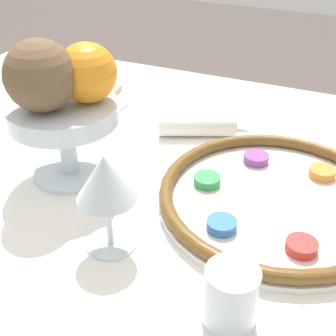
% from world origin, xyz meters
% --- Properties ---
extents(dining_table, '(1.23, 0.89, 0.74)m').
position_xyz_m(dining_table, '(0.00, 0.00, 0.37)').
color(dining_table, white).
rests_on(dining_table, ground_plane).
extents(seder_plate, '(0.35, 0.35, 0.03)m').
position_xyz_m(seder_plate, '(-0.21, 0.01, 0.75)').
color(seder_plate, silver).
rests_on(seder_plate, dining_table).
extents(wine_glass, '(0.08, 0.08, 0.14)m').
position_xyz_m(wine_glass, '(-0.03, 0.18, 0.84)').
color(wine_glass, silver).
rests_on(wine_glass, dining_table).
extents(fruit_stand, '(0.17, 0.17, 0.13)m').
position_xyz_m(fruit_stand, '(0.12, 0.06, 0.84)').
color(fruit_stand, silver).
rests_on(fruit_stand, dining_table).
extents(orange_fruit, '(0.09, 0.09, 0.09)m').
position_xyz_m(orange_fruit, '(0.08, 0.03, 0.91)').
color(orange_fruit, orange).
rests_on(orange_fruit, fruit_stand).
extents(coconut, '(0.11, 0.11, 0.11)m').
position_xyz_m(coconut, '(0.13, 0.09, 0.92)').
color(coconut, brown).
rests_on(coconut, fruit_stand).
extents(bread_plate, '(0.19, 0.19, 0.02)m').
position_xyz_m(bread_plate, '(0.25, -0.20, 0.74)').
color(bread_plate, silver).
rests_on(bread_plate, dining_table).
extents(napkin_roll, '(0.15, 0.10, 0.04)m').
position_xyz_m(napkin_roll, '(-0.03, -0.15, 0.76)').
color(napkin_roll, white).
rests_on(napkin_roll, dining_table).
extents(cup_near, '(0.06, 0.06, 0.07)m').
position_xyz_m(cup_near, '(-0.21, 0.24, 0.77)').
color(cup_near, silver).
rests_on(cup_near, dining_table).
extents(spoon, '(0.15, 0.06, 0.01)m').
position_xyz_m(spoon, '(-0.04, -0.19, 0.74)').
color(spoon, silver).
rests_on(spoon, dining_table).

